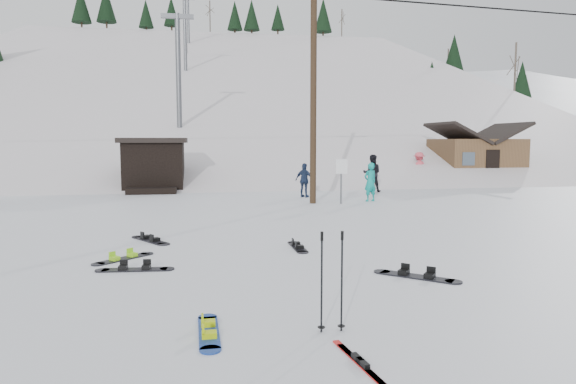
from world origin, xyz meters
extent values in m
plane|color=white|center=(0.00, 0.00, 0.00)|extent=(200.00, 200.00, 0.00)
cube|color=silver|center=(0.00, 55.00, -12.00)|extent=(60.00, 85.24, 65.97)
cube|color=white|center=(38.00, 50.00, -11.00)|extent=(45.66, 93.98, 54.59)
cylinder|color=#3A2819|center=(2.00, 14.00, 4.50)|extent=(0.26, 0.26, 9.00)
cylinder|color=#595B60|center=(3.10, 13.60, 0.90)|extent=(0.07, 0.07, 1.80)
cube|color=white|center=(3.10, 13.56, 1.55)|extent=(0.50, 0.04, 0.60)
cube|color=black|center=(-5.00, 21.00, 1.25)|extent=(3.00, 3.00, 2.50)
cube|color=black|center=(-5.00, 21.00, 2.62)|extent=(3.40, 3.40, 0.25)
cube|color=black|center=(-5.00, 19.20, 0.15)|extent=(2.40, 1.20, 0.30)
cylinder|color=#595B60|center=(-4.00, 30.00, 7.25)|extent=(0.36, 0.36, 8.00)
cube|color=#595B60|center=(-4.00, 30.00, 11.05)|extent=(2.20, 0.30, 0.30)
cylinder|color=#595B60|center=(-4.00, 50.00, 13.75)|extent=(0.36, 0.36, 8.00)
cylinder|color=#595B60|center=(-4.00, 70.00, 20.25)|extent=(0.36, 0.36, 8.00)
cube|color=brown|center=(15.00, 24.00, 1.35)|extent=(5.00, 4.00, 2.70)
cube|color=black|center=(13.65, 24.00, 3.05)|extent=(2.69, 4.40, 1.43)
cube|color=black|center=(16.35, 24.00, 3.05)|extent=(2.69, 4.40, 1.43)
cube|color=black|center=(15.00, 21.98, 1.10)|extent=(0.90, 0.06, 1.90)
cube|color=#173996|center=(-2.53, 0.07, 0.01)|extent=(0.29, 1.21, 0.02)
cylinder|color=#173996|center=(-2.54, 0.67, 0.01)|extent=(0.28, 0.28, 0.02)
cylinder|color=#173996|center=(-2.52, -0.53, 0.01)|extent=(0.28, 0.28, 0.02)
cube|color=#B7D00A|center=(-2.53, 0.28, 0.06)|extent=(0.20, 0.15, 0.08)
cube|color=#B7D00A|center=(-2.53, -0.15, 0.06)|extent=(0.20, 0.15, 0.08)
cube|color=red|center=(-0.78, -1.30, 0.01)|extent=(0.28, 1.32, 0.02)
cube|color=black|center=(-0.78, -1.30, 0.05)|extent=(0.10, 0.25, 0.06)
cube|color=red|center=(-0.80, -1.16, 0.01)|extent=(0.28, 1.32, 0.02)
cube|color=black|center=(-0.80, -1.16, 0.05)|extent=(0.10, 0.25, 0.06)
cylinder|color=black|center=(-1.00, -0.15, 0.68)|extent=(0.03, 0.03, 1.36)
cylinder|color=black|center=(-1.00, -0.15, 0.07)|extent=(0.10, 0.10, 0.01)
cylinder|color=black|center=(-1.00, -0.15, 1.34)|extent=(0.04, 0.04, 0.12)
cylinder|color=black|center=(-0.72, -0.15, 0.68)|extent=(0.03, 0.03, 1.36)
cylinder|color=black|center=(-0.72, -0.15, 0.07)|extent=(0.10, 0.10, 0.01)
cylinder|color=black|center=(-0.72, -0.15, 1.34)|extent=(0.04, 0.04, 0.12)
cube|color=black|center=(-3.95, 3.76, 0.01)|extent=(1.31, 0.40, 0.03)
cylinder|color=black|center=(-3.31, 3.71, 0.01)|extent=(0.30, 0.30, 0.03)
cylinder|color=black|center=(-4.59, 3.81, 0.01)|extent=(0.30, 0.30, 0.03)
cube|color=black|center=(-3.72, 3.74, 0.07)|extent=(0.17, 0.22, 0.08)
cube|color=black|center=(-4.18, 3.77, 0.07)|extent=(0.17, 0.22, 0.08)
cube|color=black|center=(-3.94, 6.84, 0.01)|extent=(1.03, 1.31, 0.03)
cylinder|color=black|center=(-4.32, 7.41, 0.01)|extent=(0.31, 0.31, 0.03)
cylinder|color=black|center=(-3.55, 6.28, 0.01)|extent=(0.31, 0.31, 0.03)
cube|color=black|center=(-4.08, 7.05, 0.07)|extent=(0.28, 0.27, 0.09)
cube|color=black|center=(-3.80, 6.64, 0.07)|extent=(0.28, 0.27, 0.09)
cube|color=black|center=(-4.32, 4.80, 0.01)|extent=(1.12, 1.08, 0.03)
cylinder|color=black|center=(-3.86, 5.23, 0.01)|extent=(0.29, 0.29, 0.03)
cylinder|color=black|center=(-4.78, 4.36, 0.01)|extent=(0.29, 0.29, 0.03)
cube|color=#95E41A|center=(-4.15, 4.96, 0.07)|extent=(0.26, 0.26, 0.08)
cube|color=#95E41A|center=(-4.49, 4.64, 0.07)|extent=(0.26, 0.26, 0.08)
cube|color=black|center=(1.46, 2.29, 0.01)|extent=(1.27, 1.16, 0.03)
cylinder|color=black|center=(1.98, 1.83, 0.01)|extent=(0.32, 0.32, 0.03)
cylinder|color=black|center=(0.93, 2.75, 0.01)|extent=(0.32, 0.32, 0.03)
cube|color=black|center=(1.65, 2.12, 0.07)|extent=(0.28, 0.29, 0.09)
cube|color=black|center=(1.26, 2.46, 0.07)|extent=(0.28, 0.29, 0.09)
cube|color=black|center=(-0.29, 5.37, 0.01)|extent=(0.30, 1.19, 0.02)
cylinder|color=black|center=(-0.30, 5.96, 0.01)|extent=(0.27, 0.27, 0.02)
cylinder|color=black|center=(-0.27, 4.78, 0.01)|extent=(0.27, 0.27, 0.02)
cube|color=black|center=(-0.29, 5.58, 0.06)|extent=(0.20, 0.15, 0.08)
cube|color=black|center=(-0.28, 5.15, 0.06)|extent=(0.20, 0.15, 0.08)
imported|color=#0E9187|center=(4.59, 14.29, 0.83)|extent=(0.70, 0.57, 1.67)
imported|color=black|center=(5.99, 18.13, 0.95)|extent=(1.11, 0.98, 1.90)
imported|color=#E35060|center=(10.62, 22.87, 0.95)|extent=(1.35, 0.96, 1.90)
imported|color=#1D2A49|center=(2.11, 16.28, 0.79)|extent=(0.96, 0.87, 1.57)
camera|label=1|loc=(-2.60, -6.79, 2.63)|focal=32.00mm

